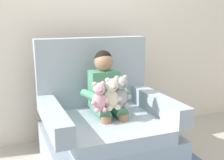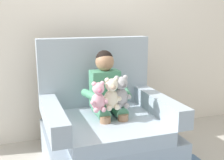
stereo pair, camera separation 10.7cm
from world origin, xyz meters
TOP-DOWN VIEW (x-y plane):
  - back_wall at (0.00, 0.79)m, footprint 6.00×0.10m
  - armchair at (0.00, 0.06)m, footprint 1.10×0.98m
  - seated_child at (0.02, 0.09)m, footprint 0.45×0.39m
  - plush_cream at (0.01, -0.09)m, footprint 0.16×0.13m
  - plush_grey at (0.09, -0.08)m, footprint 0.17×0.14m
  - plush_pink at (-0.11, -0.11)m, footprint 0.15×0.12m

SIDE VIEW (x-z plane):
  - armchair at x=0.00m, z-range -0.23..0.89m
  - seated_child at x=0.02m, z-range 0.24..1.07m
  - plush_pink at x=-0.11m, z-range 0.54..0.80m
  - plush_cream at x=0.01m, z-range 0.54..0.82m
  - plush_grey at x=0.09m, z-range 0.54..0.83m
  - back_wall at x=0.00m, z-range 0.00..2.60m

